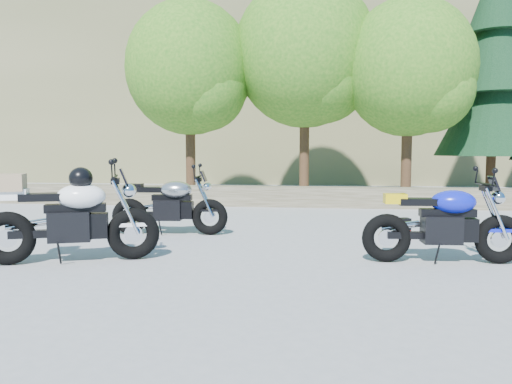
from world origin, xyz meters
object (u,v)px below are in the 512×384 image
backpack (402,228)px  silver_bike (170,206)px  blue_bike (444,224)px  white_bike (71,216)px

backpack → silver_bike: bearing=166.0°
silver_bike → blue_bike: bearing=-25.2°
white_bike → blue_bike: 4.77m
silver_bike → blue_bike: (4.08, -1.63, 0.01)m
white_bike → backpack: (4.51, 2.30, -0.44)m
blue_bike → backpack: blue_bike is taller
silver_bike → backpack: silver_bike is taller
silver_bike → backpack: 3.87m
white_bike → backpack: bearing=7.6°
silver_bike → backpack: bearing=-1.6°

